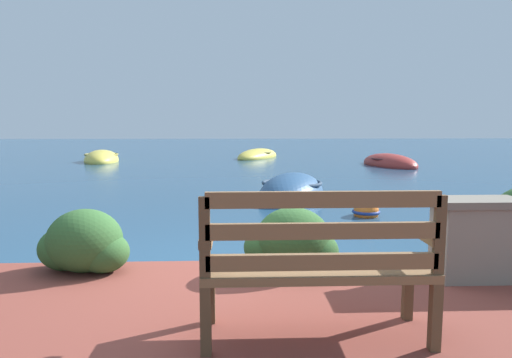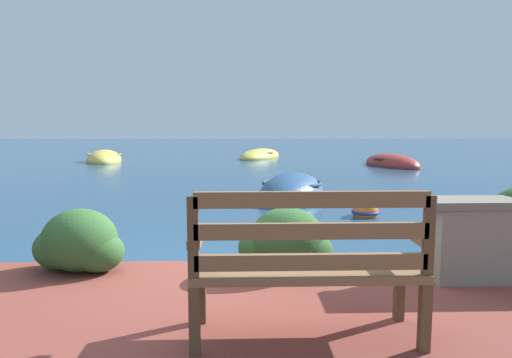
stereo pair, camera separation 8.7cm
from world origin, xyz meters
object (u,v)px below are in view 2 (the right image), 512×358
Objects in this scene: rowboat_nearest at (292,195)px; rowboat_far at (104,160)px; rowboat_mid at (392,164)px; rowboat_outer at (260,156)px; mooring_buoy at (365,212)px; park_bench at (307,262)px.

rowboat_far is at bearing 55.87° from rowboat_nearest.
rowboat_mid is (4.32, 6.93, -0.01)m from rowboat_nearest.
rowboat_outer is 12.67m from mooring_buoy.
rowboat_outer is (-0.21, 10.80, -0.02)m from rowboat_nearest.
park_bench is at bearing 147.61° from rowboat_mid.
rowboat_far is at bearing 124.41° from mooring_buoy.
rowboat_nearest is 11.12m from rowboat_far.
rowboat_nearest is (0.62, 6.48, -0.63)m from park_bench.
park_bench is 0.43× the size of rowboat_mid.
park_bench reaches higher than mooring_buoy.
mooring_buoy is at bearing -157.15° from rowboat_far.
rowboat_nearest is 10.80m from rowboat_outer.
rowboat_far is (-6.44, 9.06, -0.01)m from rowboat_nearest.
park_bench is at bearing -155.45° from rowboat_outer.
rowboat_outer is (6.24, 1.74, -0.01)m from rowboat_far.
park_bench reaches higher than rowboat_far.
rowboat_nearest reaches higher than rowboat_far.
mooring_buoy is at bearing -148.58° from rowboat_outer.
park_bench reaches higher than rowboat_nearest.
rowboat_far is at bearing 107.83° from park_bench.
park_bench is 6.54m from rowboat_nearest.
park_bench is at bearing -109.25° from mooring_buoy.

